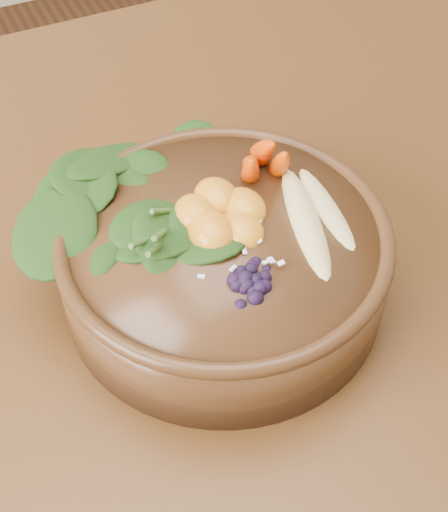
{
  "coord_description": "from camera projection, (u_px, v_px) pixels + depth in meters",
  "views": [
    {
      "loc": [
        -0.16,
        -0.52,
        1.29
      ],
      "look_at": [
        0.03,
        -0.12,
        0.8
      ],
      "focal_mm": 50.0,
      "sensor_mm": 36.0,
      "label": 1
    }
  ],
  "objects": [
    {
      "name": "stoneware_bowl",
      "position": [
        224.0,
        263.0,
        0.67
      ],
      "size": [
        0.36,
        0.36,
        0.08
      ],
      "primitive_type": "cylinder",
      "rotation": [
        0.0,
        0.0,
        -0.22
      ],
      "color": "#4B2C15",
      "rests_on": "dining_table"
    },
    {
      "name": "coconut_flakes",
      "position": [
        232.0,
        246.0,
        0.62
      ],
      "size": [
        0.11,
        0.09,
        0.01
      ],
      "primitive_type": null,
      "rotation": [
        0.0,
        0.0,
        -0.22
      ],
      "color": "white",
      "rests_on": "stoneware_bowl"
    },
    {
      "name": "banana_halves",
      "position": [
        317.0,
        203.0,
        0.64
      ],
      "size": [
        0.09,
        0.17,
        0.03
      ],
      "rotation": [
        0.0,
        0.0,
        -0.22
      ],
      "color": "#E0CC84",
      "rests_on": "stoneware_bowl"
    },
    {
      "name": "kale_heap",
      "position": [
        159.0,
        176.0,
        0.65
      ],
      "size": [
        0.23,
        0.22,
        0.05
      ],
      "primitive_type": null,
      "rotation": [
        0.0,
        0.0,
        -0.22
      ],
      "color": "#214215",
      "rests_on": "stoneware_bowl"
    },
    {
      "name": "dining_table",
      "position": [
        158.0,
        282.0,
        0.83
      ],
      "size": [
        1.6,
        0.9,
        0.75
      ],
      "color": "#331C0C",
      "rests_on": "ground"
    },
    {
      "name": "carrot_cluster",
      "position": [
        261.0,
        132.0,
        0.67
      ],
      "size": [
        0.07,
        0.07,
        0.08
      ],
      "primitive_type": null,
      "rotation": [
        0.0,
        0.0,
        -0.22
      ],
      "color": "#DA3900",
      "rests_on": "stoneware_bowl"
    },
    {
      "name": "blueberry_pile",
      "position": [
        245.0,
        268.0,
        0.58
      ],
      "size": [
        0.16,
        0.13,
        0.04
      ],
      "primitive_type": null,
      "rotation": [
        0.0,
        0.0,
        -0.22
      ],
      "color": "black",
      "rests_on": "stoneware_bowl"
    },
    {
      "name": "mandarin_cluster",
      "position": [
        222.0,
        205.0,
        0.64
      ],
      "size": [
        0.11,
        0.11,
        0.03
      ],
      "primitive_type": null,
      "rotation": [
        0.0,
        0.0,
        -0.22
      ],
      "color": "orange",
      "rests_on": "stoneware_bowl"
    }
  ]
}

